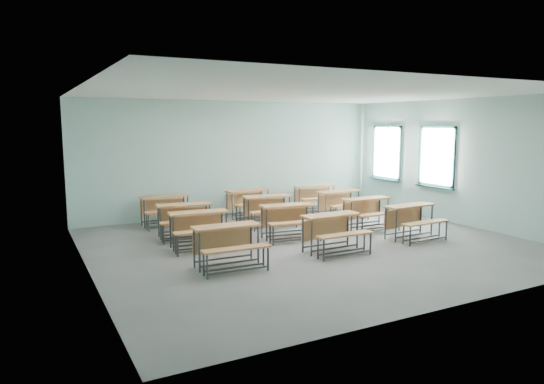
{
  "coord_description": "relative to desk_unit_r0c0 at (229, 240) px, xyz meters",
  "views": [
    {
      "loc": [
        -5.46,
        -8.63,
        2.58
      ],
      "look_at": [
        -0.31,
        1.2,
        1.0
      ],
      "focal_mm": 32.0,
      "sensor_mm": 36.0,
      "label": 1
    }
  ],
  "objects": [
    {
      "name": "desk_unit_r2c2",
      "position": [
        4.44,
        2.75,
        0.0
      ],
      "size": [
        1.25,
        0.87,
        0.76
      ],
      "rotation": [
        0.0,
        0.0,
        0.04
      ],
      "color": "#BA7643",
      "rests_on": "ground"
    },
    {
      "name": "desk_unit_r1c0",
      "position": [
        -0.0,
        1.54,
        0.0
      ],
      "size": [
        1.29,
        0.93,
        0.76
      ],
      "rotation": [
        0.0,
        0.0,
        -0.1
      ],
      "color": "#BA7643",
      "rests_on": "ground"
    },
    {
      "name": "desk_unit_r1c1",
      "position": [
        2.06,
        1.42,
        0.0
      ],
      "size": [
        1.31,
        0.97,
        0.76
      ],
      "rotation": [
        0.0,
        0.0,
        -0.13
      ],
      "color": "#BA7643",
      "rests_on": "ground"
    },
    {
      "name": "desk_unit_r3c2",
      "position": [
        4.44,
        4.01,
        0.0
      ],
      "size": [
        1.3,
        0.95,
        0.76
      ],
      "rotation": [
        0.0,
        0.0,
        -0.11
      ],
      "color": "#BA7643",
      "rests_on": "ground"
    },
    {
      "name": "desk_unit_r0c2",
      "position": [
        4.5,
        0.12,
        0.0
      ],
      "size": [
        1.26,
        0.87,
        0.76
      ],
      "rotation": [
        0.0,
        0.0,
        0.05
      ],
      "color": "#BA7643",
      "rests_on": "ground"
    },
    {
      "name": "desk_unit_r0c0",
      "position": [
        0.0,
        0.0,
        0.0
      ],
      "size": [
        1.24,
        0.86,
        0.76
      ],
      "rotation": [
        0.0,
        0.0,
        -0.03
      ],
      "color": "#BA7643",
      "rests_on": "ground"
    },
    {
      "name": "desk_unit_r3c1",
      "position": [
        2.32,
        4.07,
        0.0
      ],
      "size": [
        1.28,
        0.92,
        0.76
      ],
      "rotation": [
        0.0,
        0.0,
        0.08
      ],
      "color": "#BA7643",
      "rests_on": "ground"
    },
    {
      "name": "room",
      "position": [
        2.31,
        0.81,
        1.09
      ],
      "size": [
        9.04,
        8.04,
        3.24
      ],
      "color": "gray",
      "rests_on": "ground"
    },
    {
      "name": "desk_unit_r1c2",
      "position": [
        4.28,
        1.38,
        0.0
      ],
      "size": [
        1.22,
        0.82,
        0.76
      ],
      "rotation": [
        0.0,
        0.0,
        -0.01
      ],
      "color": "#BA7643",
      "rests_on": "ground"
    },
    {
      "name": "desk_unit_r2c0",
      "position": [
        0.02,
        2.61,
        0.0
      ],
      "size": [
        1.31,
        0.96,
        0.76
      ],
      "rotation": [
        0.0,
        0.0,
        -0.12
      ],
      "color": "#BA7643",
      "rests_on": "ground"
    },
    {
      "name": "desk_unit_r0c1",
      "position": [
        2.28,
        -0.0,
        0.0
      ],
      "size": [
        1.22,
        0.83,
        0.76
      ],
      "rotation": [
        0.0,
        0.0,
        0.01
      ],
      "color": "#BA7643",
      "rests_on": "ground"
    },
    {
      "name": "desk_unit_r3c0",
      "position": [
        -0.02,
        4.07,
        0.0
      ],
      "size": [
        1.23,
        0.83,
        0.76
      ],
      "rotation": [
        0.0,
        0.0,
        0.01
      ],
      "color": "#BA7643",
      "rests_on": "ground"
    },
    {
      "name": "desk_unit_r2c1",
      "position": [
        2.28,
        2.86,
        0.0
      ],
      "size": [
        1.28,
        0.91,
        0.76
      ],
      "rotation": [
        0.0,
        0.0,
        -0.08
      ],
      "color": "#BA7643",
      "rests_on": "ground"
    }
  ]
}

